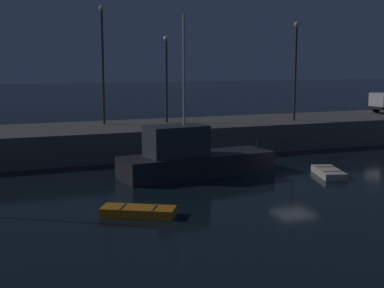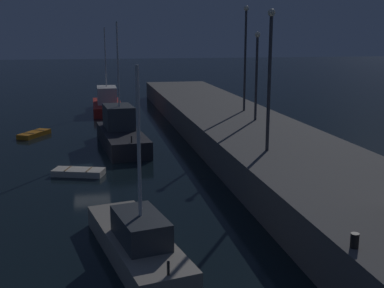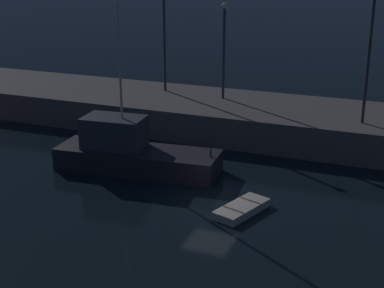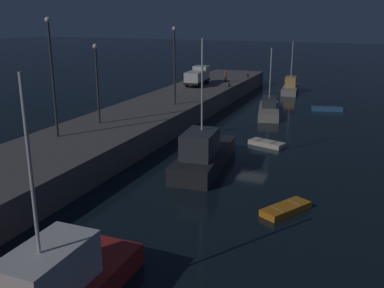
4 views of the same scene
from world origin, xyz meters
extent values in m
plane|color=black|center=(0.00, 0.00, 0.00)|extent=(320.00, 320.00, 0.00)
cube|color=#5B5956|center=(0.00, 12.29, 1.09)|extent=(76.62, 8.43, 2.19)
cube|color=#232328|center=(-5.62, 2.51, 0.67)|extent=(10.14, 3.93, 1.35)
cube|color=#33383D|center=(-7.09, 2.37, 2.29)|extent=(3.86, 2.58, 1.89)
cylinder|color=silver|center=(-6.54, 2.42, 6.62)|extent=(0.14, 0.14, 6.76)
cylinder|color=#262626|center=(-1.08, 2.94, 1.60)|extent=(0.10, 0.10, 0.50)
cube|color=beige|center=(2.01, -0.78, 0.20)|extent=(2.31, 3.53, 0.41)
cube|color=olive|center=(2.23, -0.09, 0.43)|extent=(1.18, 0.46, 0.04)
cube|color=olive|center=(1.78, -1.46, 0.43)|extent=(1.18, 0.46, 0.04)
cylinder|color=#38383D|center=(-9.03, 13.88, 6.63)|extent=(0.20, 0.20, 8.88)
cylinder|color=#38383D|center=(-3.95, 13.25, 5.50)|extent=(0.20, 0.20, 6.62)
sphere|color=#F9EFCC|center=(-3.95, 13.25, 8.99)|extent=(0.44, 0.44, 0.44)
cylinder|color=#38383D|center=(6.51, 10.47, 6.10)|extent=(0.20, 0.20, 7.83)
camera|label=1|loc=(-18.33, -28.50, 7.08)|focal=50.31mm
camera|label=2|loc=(33.62, 0.41, 8.95)|focal=45.78mm
camera|label=3|loc=(9.51, -25.80, 12.49)|focal=52.62mm
camera|label=4|loc=(-36.92, -8.97, 11.68)|focal=41.49mm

